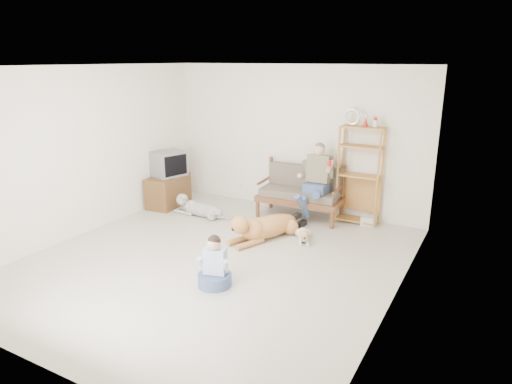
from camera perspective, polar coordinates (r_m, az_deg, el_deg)
The scene contains 17 objects.
floor at distance 6.66m, azimuth -5.19°, elevation -8.51°, with size 5.50×5.50×0.00m, color beige.
ceiling at distance 6.04m, azimuth -5.87°, elevation 15.41°, with size 5.50×5.50×0.00m, color silver.
wall_back at distance 8.58m, azimuth 4.91°, elevation 6.63°, with size 5.00×5.00×0.00m, color silver.
wall_front at distance 4.33m, azimuth -26.42°, elevation -4.89°, with size 5.00×5.00×0.00m, color silver.
wall_left at distance 7.87m, azimuth -20.81°, elevation 4.74°, with size 5.50×5.50×0.00m, color silver.
wall_right at distance 5.27m, azimuth 17.63°, elevation -0.31°, with size 5.50×5.50×0.00m, color silver.
loveseat at distance 8.30m, azimuth 5.69°, elevation 0.15°, with size 1.54×0.78×0.95m.
man at distance 7.95m, azimuth 7.07°, elevation 0.55°, with size 0.53×0.76×1.23m.
etagere at distance 8.05m, azimuth 12.80°, elevation 2.18°, with size 0.76×0.33×2.00m.
book_stack at distance 8.18m, azimuth 13.90°, elevation -3.51°, with size 0.25×0.18×0.16m, color silver.
tv_stand at distance 9.10m, azimuth -10.94°, elevation 0.16°, with size 0.58×0.94×0.60m.
crt_tv at distance 8.97m, azimuth -10.83°, elevation 3.51°, with size 0.61×0.69×0.48m.
wall_outlet at distance 9.36m, azimuth -2.29°, elevation 0.91°, with size 0.12×0.02×0.08m, color silver.
golden_retriever at distance 7.31m, azimuth 0.95°, elevation -4.40°, with size 0.78×1.55×0.49m.
shaggy_dog at distance 8.46m, azimuth -7.24°, elevation -1.98°, with size 1.24×0.30×0.37m.
terrier at distance 7.30m, azimuth 5.97°, elevation -5.36°, with size 0.36×0.60×0.24m.
child at distance 5.88m, azimuth -5.19°, elevation -9.38°, with size 0.43×0.43×0.69m.
Camera 1 is at (3.42, -4.98, 2.79)m, focal length 32.00 mm.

